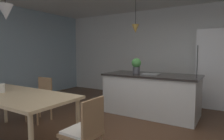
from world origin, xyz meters
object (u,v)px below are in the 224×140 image
Objects in this scene: dining_table at (14,98)px; vase_on_dining_table at (1,88)px; kitchen_island at (151,94)px; refrigerator at (213,69)px; potted_plant_on_island at (136,65)px; chair_kitchen_end at (84,131)px; chair_far_left at (40,97)px.

vase_on_dining_table is (-0.23, -0.06, 0.14)m from dining_table.
dining_table is 1.00× the size of kitchen_island.
refrigerator reaches higher than potted_plant_on_island.
refrigerator reaches higher than chair_kitchen_end.
refrigerator is at bearing 51.88° from kitchen_island.
potted_plant_on_island reaches higher than vase_on_dining_table.
kitchen_island is at bearing 0.00° from potted_plant_on_island.
vase_on_dining_table is at bearing -166.21° from dining_table.
vase_on_dining_table is (-1.63, -0.06, 0.36)m from chair_kitchen_end.
kitchen_island is at bearing -128.12° from refrigerator.
refrigerator reaches higher than kitchen_island.
chair_far_left is at bearing -137.90° from kitchen_island.
chair_kitchen_end is 2.43m from kitchen_island.
chair_far_left is 5.98× the size of vase_on_dining_table.
dining_table is 5.82× the size of potted_plant_on_island.
potted_plant_on_island is at bearing 48.79° from chair_far_left.
kitchen_island reaches higher than chair_kitchen_end.
dining_table is 1.41m from chair_kitchen_end.
refrigerator is (2.40, 3.84, 0.28)m from dining_table.
chair_kitchen_end is 0.42× the size of kitchen_island.
chair_far_left is at bearing 104.31° from vase_on_dining_table.
potted_plant_on_island is (-0.37, 0.00, 0.64)m from kitchen_island.
chair_far_left is at bearing -131.21° from potted_plant_on_island.
kitchen_island is (-0.10, 2.43, -0.01)m from chair_kitchen_end.
chair_kitchen_end is at bearing -0.02° from dining_table.
dining_table is at bearing -61.05° from chair_far_left.
refrigerator is 5.53× the size of potted_plant_on_island.
refrigerator is at bearing 75.29° from chair_kitchen_end.
kitchen_island is 1.87m from refrigerator.
refrigerator is (1.11, 1.41, 0.51)m from kitchen_island.
kitchen_island is (1.29, 2.43, -0.23)m from dining_table.
kitchen_island is 5.83× the size of potted_plant_on_island.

